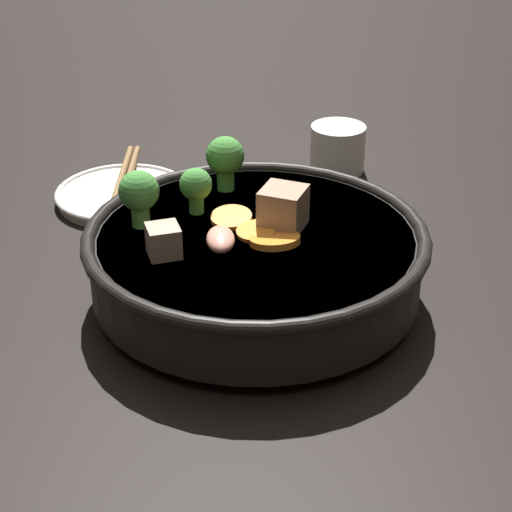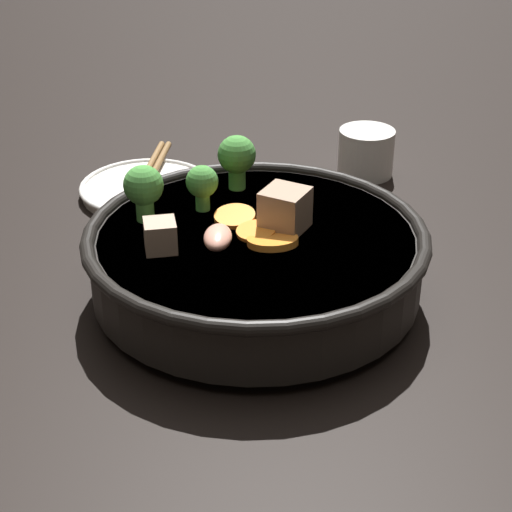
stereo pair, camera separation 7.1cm
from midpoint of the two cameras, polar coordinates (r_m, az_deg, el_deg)
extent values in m
plane|color=black|center=(0.73, -2.78, -2.82)|extent=(3.00, 3.00, 0.00)
cylinder|color=black|center=(0.73, -2.79, -2.49)|extent=(0.15, 0.15, 0.01)
cylinder|color=black|center=(0.72, -2.85, -0.43)|extent=(0.28, 0.28, 0.05)
torus|color=black|center=(0.70, -2.90, 1.35)|extent=(0.29, 0.29, 0.01)
cylinder|color=brown|center=(0.71, -2.87, 0.36)|extent=(0.26, 0.26, 0.03)
cylinder|color=orange|center=(0.71, -2.86, 1.70)|extent=(0.04, 0.04, 0.01)
cylinder|color=orange|center=(0.73, -4.48, 2.45)|extent=(0.04, 0.04, 0.01)
cylinder|color=orange|center=(0.69, -1.70, 1.00)|extent=(0.06, 0.06, 0.01)
cylinder|color=#59B84C|center=(0.74, -6.76, 3.43)|extent=(0.01, 0.01, 0.02)
sphere|color=#47933D|center=(0.73, -6.84, 4.71)|extent=(0.03, 0.03, 0.03)
cylinder|color=#59B84C|center=(0.78, -4.67, 5.10)|extent=(0.02, 0.02, 0.02)
sphere|color=#47933D|center=(0.77, -4.74, 6.63)|extent=(0.03, 0.03, 0.03)
cylinder|color=#59B84C|center=(0.73, -10.51, 2.65)|extent=(0.02, 0.02, 0.02)
sphere|color=#47933D|center=(0.72, -10.67, 4.23)|extent=(0.03, 0.03, 0.03)
cube|color=tan|center=(0.68, -9.20, 0.92)|extent=(0.03, 0.03, 0.03)
cube|color=#9E7F66|center=(0.71, -1.06, 3.14)|extent=(0.04, 0.04, 0.03)
ellipsoid|color=#EA9E84|center=(0.68, -5.37, 1.03)|extent=(0.04, 0.05, 0.01)
cylinder|color=white|center=(0.92, -11.06, 3.88)|extent=(0.14, 0.14, 0.01)
torus|color=white|center=(0.91, -11.09, 4.17)|extent=(0.14, 0.14, 0.01)
cylinder|color=white|center=(0.97, 3.10, 7.18)|extent=(0.06, 0.06, 0.05)
cylinder|color=brown|center=(0.96, 3.12, 8.04)|extent=(0.05, 0.05, 0.00)
cylinder|color=olive|center=(0.91, -10.88, 4.54)|extent=(0.07, 0.20, 0.01)
cylinder|color=olive|center=(0.91, -11.38, 4.53)|extent=(0.07, 0.20, 0.01)
camera|label=1|loc=(0.04, -92.86, -1.61)|focal=60.00mm
camera|label=2|loc=(0.04, 87.14, 1.61)|focal=60.00mm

